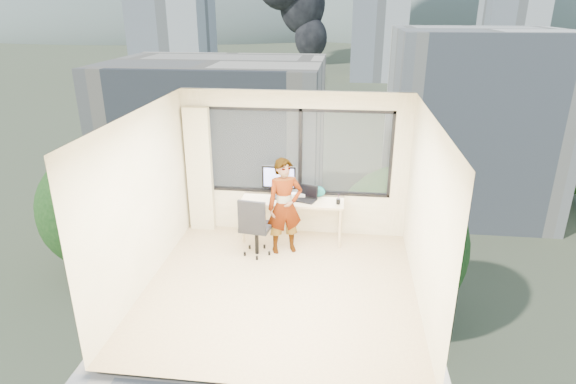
# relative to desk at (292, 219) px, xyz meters

# --- Properties ---
(floor) EXTENTS (4.00, 4.00, 0.01)m
(floor) POSITION_rel_desk_xyz_m (0.00, -1.66, -0.38)
(floor) COLOR tan
(floor) RESTS_ON ground
(ceiling) EXTENTS (4.00, 4.00, 0.01)m
(ceiling) POSITION_rel_desk_xyz_m (0.00, -1.66, 2.23)
(ceiling) COLOR white
(ceiling) RESTS_ON ground
(wall_front) EXTENTS (4.00, 0.01, 2.60)m
(wall_front) POSITION_rel_desk_xyz_m (0.00, -3.66, 0.93)
(wall_front) COLOR beige
(wall_front) RESTS_ON ground
(wall_left) EXTENTS (0.01, 4.00, 2.60)m
(wall_left) POSITION_rel_desk_xyz_m (-2.00, -1.66, 0.93)
(wall_left) COLOR beige
(wall_left) RESTS_ON ground
(wall_right) EXTENTS (0.01, 4.00, 2.60)m
(wall_right) POSITION_rel_desk_xyz_m (2.00, -1.66, 0.93)
(wall_right) COLOR beige
(wall_right) RESTS_ON ground
(window_wall) EXTENTS (3.30, 0.16, 1.55)m
(window_wall) POSITION_rel_desk_xyz_m (0.05, 0.34, 1.15)
(window_wall) COLOR black
(window_wall) RESTS_ON ground
(curtain) EXTENTS (0.45, 0.14, 2.30)m
(curtain) POSITION_rel_desk_xyz_m (-1.72, 0.22, 0.77)
(curtain) COLOR #F3E6BE
(curtain) RESTS_ON floor
(desk) EXTENTS (1.80, 0.60, 0.75)m
(desk) POSITION_rel_desk_xyz_m (0.00, 0.00, 0.00)
(desk) COLOR tan
(desk) RESTS_ON floor
(chair) EXTENTS (0.61, 0.61, 1.07)m
(chair) POSITION_rel_desk_xyz_m (-0.53, -0.65, 0.16)
(chair) COLOR black
(chair) RESTS_ON floor
(person) EXTENTS (0.70, 0.59, 1.65)m
(person) POSITION_rel_desk_xyz_m (-0.08, -0.48, 0.45)
(person) COLOR #2D2D33
(person) RESTS_ON floor
(monitor) EXTENTS (0.60, 0.15, 0.60)m
(monitor) POSITION_rel_desk_xyz_m (-0.25, 0.06, 0.67)
(monitor) COLOR black
(monitor) RESTS_ON desk
(game_console) EXTENTS (0.32, 0.27, 0.07)m
(game_console) POSITION_rel_desk_xyz_m (0.06, 0.19, 0.41)
(game_console) COLOR white
(game_console) RESTS_ON desk
(laptop) EXTENTS (0.46, 0.47, 0.23)m
(laptop) POSITION_rel_desk_xyz_m (0.23, -0.02, 0.49)
(laptop) COLOR black
(laptop) RESTS_ON desk
(cellphone) EXTENTS (0.13, 0.09, 0.01)m
(cellphone) POSITION_rel_desk_xyz_m (0.12, -0.08, 0.38)
(cellphone) COLOR black
(cellphone) RESTS_ON desk
(pen_cup) EXTENTS (0.08, 0.08, 0.09)m
(pen_cup) POSITION_rel_desk_xyz_m (0.80, -0.10, 0.42)
(pen_cup) COLOR black
(pen_cup) RESTS_ON desk
(handbag) EXTENTS (0.30, 0.22, 0.21)m
(handbag) POSITION_rel_desk_xyz_m (0.43, 0.18, 0.48)
(handbag) COLOR #0C4B4C
(handbag) RESTS_ON desk
(exterior_ground) EXTENTS (400.00, 400.00, 0.04)m
(exterior_ground) POSITION_rel_desk_xyz_m (0.00, 118.34, -14.38)
(exterior_ground) COLOR #515B3D
(exterior_ground) RESTS_ON ground
(near_bldg_a) EXTENTS (16.00, 12.00, 14.00)m
(near_bldg_a) POSITION_rel_desk_xyz_m (-9.00, 28.34, -7.38)
(near_bldg_a) COLOR beige
(near_bldg_a) RESTS_ON exterior_ground
(near_bldg_b) EXTENTS (14.00, 13.00, 16.00)m
(near_bldg_b) POSITION_rel_desk_xyz_m (12.00, 36.34, -6.38)
(near_bldg_b) COLOR white
(near_bldg_b) RESTS_ON exterior_ground
(far_tower_a) EXTENTS (14.00, 14.00, 28.00)m
(far_tower_a) POSITION_rel_desk_xyz_m (-35.00, 93.34, -0.38)
(far_tower_a) COLOR silver
(far_tower_a) RESTS_ON exterior_ground
(far_tower_b) EXTENTS (13.00, 13.00, 30.00)m
(far_tower_b) POSITION_rel_desk_xyz_m (8.00, 118.34, 0.62)
(far_tower_b) COLOR silver
(far_tower_b) RESTS_ON exterior_ground
(far_tower_c) EXTENTS (15.00, 15.00, 26.00)m
(far_tower_c) POSITION_rel_desk_xyz_m (45.00, 138.34, -1.38)
(far_tower_c) COLOR silver
(far_tower_c) RESTS_ON exterior_ground
(far_tower_d) EXTENTS (16.00, 14.00, 22.00)m
(far_tower_d) POSITION_rel_desk_xyz_m (-60.00, 148.34, -3.38)
(far_tower_d) COLOR silver
(far_tower_d) RESTS_ON exterior_ground
(hill_a) EXTENTS (288.00, 216.00, 90.00)m
(hill_a) POSITION_rel_desk_xyz_m (-120.00, 318.34, -14.38)
(hill_a) COLOR slate
(hill_a) RESTS_ON exterior_ground
(hill_b) EXTENTS (300.00, 220.00, 96.00)m
(hill_b) POSITION_rel_desk_xyz_m (100.00, 318.34, -14.38)
(hill_b) COLOR slate
(hill_b) RESTS_ON exterior_ground
(tree_a) EXTENTS (7.00, 7.00, 8.00)m
(tree_a) POSITION_rel_desk_xyz_m (-16.00, 20.34, -10.38)
(tree_a) COLOR #194617
(tree_a) RESTS_ON exterior_ground
(tree_b) EXTENTS (7.60, 7.60, 9.00)m
(tree_b) POSITION_rel_desk_xyz_m (4.00, 16.34, -9.88)
(tree_b) COLOR #194617
(tree_b) RESTS_ON exterior_ground
(tree_c) EXTENTS (8.40, 8.40, 10.00)m
(tree_c) POSITION_rel_desk_xyz_m (22.00, 38.34, -9.38)
(tree_c) COLOR #194617
(tree_c) RESTS_ON exterior_ground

